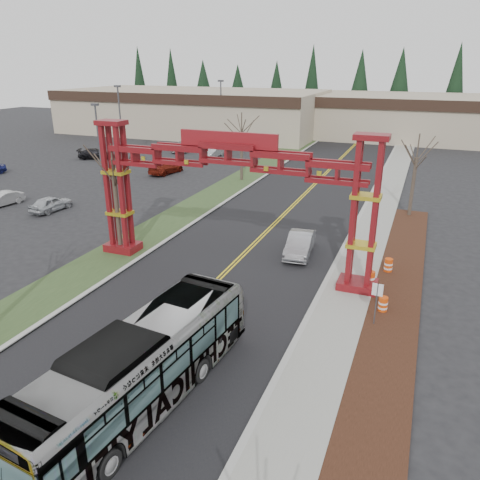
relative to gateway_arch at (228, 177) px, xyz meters
The scene contains 30 objects.
road 9.20m from the gateway_arch, 90.00° to the left, with size 12.00×110.00×0.02m, color black.
lane_line_left 9.19m from the gateway_arch, 90.98° to the left, with size 0.12×100.00×0.01m, color yellow.
lane_line_right 9.19m from the gateway_arch, 89.02° to the left, with size 0.12×100.00×0.01m, color yellow.
curb_right 11.03m from the gateway_arch, 48.70° to the left, with size 0.30×110.00×0.15m, color #ADADA8.
sidewalk_right 11.90m from the gateway_arch, 42.65° to the left, with size 2.60×110.00×0.14m, color gray.
landscape_strip 14.25m from the gateway_arch, 38.11° to the right, with size 2.60×50.00×0.12m, color black.
grass_median 12.18m from the gateway_arch, 138.81° to the left, with size 4.00×110.00×0.08m, color #2D4422.
curb_left 11.03m from the gateway_arch, 131.30° to the left, with size 0.30×110.00×0.15m, color #ADADA8.
gateway_arch is the anchor object (origin of this frame).
retail_building_west 61.78m from the gateway_arch, 119.07° to the left, with size 46.00×22.30×7.50m.
retail_building_east 62.80m from the gateway_arch, 80.83° to the left, with size 38.00×20.30×7.00m.
conifer_treeline 74.00m from the gateway_arch, 89.81° to the left, with size 116.10×5.60×13.00m.
transit_bus 13.67m from the gateway_arch, 81.99° to the right, with size 2.77×11.82×3.29m, color #A5A8AC.
silver_sedan 7.48m from the gateway_arch, 48.58° to the left, with size 1.58×4.53×1.49m, color #A5A8AD.
parked_car_near_a 20.82m from the gateway_arch, 164.11° to the left, with size 1.59×3.95×1.34m, color #B8BCC1.
parked_car_near_b 25.75m from the gateway_arch, 168.09° to the left, with size 1.30×3.73×1.23m, color #BBBBBB.
parked_car_mid_a 28.61m from the gateway_arch, 128.32° to the left, with size 1.98×4.87×1.41m, color maroon.
parked_car_far_a 37.38m from the gateway_arch, 116.46° to the left, with size 1.63×4.69×1.54m, color #B5BABE.
parked_car_far_b 42.48m from the gateway_arch, 122.24° to the left, with size 2.36×5.13×1.42m, color silver.
parked_car_far_c 40.81m from the gateway_arch, 139.42° to the left, with size 1.89×4.65×1.35m, color black.
bare_tree_median_mid 8.03m from the gateway_arch, behind, with size 3.12×3.12×7.47m.
bare_tree_median_far 23.74m from the gateway_arch, 109.70° to the left, with size 3.07×3.07×7.31m.
bare_tree_right_far 18.65m from the gateway_arch, 57.52° to the left, with size 2.92×2.92×6.94m.
light_pole_near 25.31m from the gateway_arch, 144.85° to the left, with size 0.73×0.37×8.42m.
light_pole_mid 40.50m from the gateway_arch, 134.19° to the left, with size 0.82×0.41×9.41m.
light_pole_far 47.47m from the gateway_arch, 114.47° to the left, with size 0.84×0.42×9.70m.
street_sign 10.94m from the gateway_arch, 21.13° to the right, with size 0.53×0.08×2.32m.
barrel_south 11.31m from the gateway_arch, 12.41° to the right, with size 0.49×0.49×0.90m.
barrel_mid 10.21m from the gateway_arch, ahead, with size 0.57×0.57×1.06m.
barrel_north 11.35m from the gateway_arch, 18.28° to the left, with size 0.51×0.51×0.95m.
Camera 1 is at (10.70, -6.93, 12.36)m, focal length 35.00 mm.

